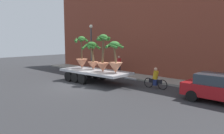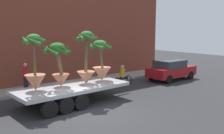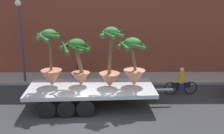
% 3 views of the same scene
% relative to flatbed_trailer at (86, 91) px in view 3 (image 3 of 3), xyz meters
% --- Properties ---
extents(ground_plane, '(60.00, 60.00, 0.00)m').
position_rel_flatbed_trailer_xyz_m(ground_plane, '(0.31, -1.96, -0.78)').
color(ground_plane, '#2D2D30').
extents(sidewalk, '(24.00, 2.20, 0.15)m').
position_rel_flatbed_trailer_xyz_m(sidewalk, '(0.31, 4.14, -0.70)').
color(sidewalk, gray).
rests_on(sidewalk, ground).
extents(building_facade, '(24.00, 1.20, 9.11)m').
position_rel_flatbed_trailer_xyz_m(building_facade, '(0.31, 5.84, 3.78)').
color(building_facade, brown).
rests_on(building_facade, ground).
extents(flatbed_trailer, '(7.12, 2.84, 0.98)m').
position_rel_flatbed_trailer_xyz_m(flatbed_trailer, '(0.00, 0.00, 0.00)').
color(flatbed_trailer, '#B7BABF').
rests_on(flatbed_trailer, ground).
extents(potted_palm_rear, '(1.58, 1.57, 2.31)m').
position_rel_flatbed_trailer_xyz_m(potted_palm_rear, '(-0.36, 0.27, 1.45)').
color(potted_palm_rear, '#C17251').
rests_on(potted_palm_rear, flatbed_trailer).
extents(potted_palm_middle, '(1.41, 1.42, 2.37)m').
position_rel_flatbed_trailer_xyz_m(potted_palm_middle, '(2.29, 0.22, 1.22)').
color(potted_palm_middle, tan).
rests_on(potted_palm_middle, flatbed_trailer).
extents(potted_palm_front, '(1.26, 1.31, 2.89)m').
position_rel_flatbed_trailer_xyz_m(potted_palm_front, '(1.17, 0.04, 1.38)').
color(potted_palm_front, '#C17251').
rests_on(potted_palm_front, flatbed_trailer).
extents(potted_palm_extra, '(1.29, 1.33, 2.77)m').
position_rel_flatbed_trailer_xyz_m(potted_palm_extra, '(-1.67, 0.20, 1.26)').
color(potted_palm_extra, '#C17251').
rests_on(potted_palm_extra, flatbed_trailer).
extents(cyclist, '(1.84, 0.37, 1.54)m').
position_rel_flatbed_trailer_xyz_m(cyclist, '(5.01, 1.52, -0.11)').
color(cyclist, black).
rests_on(cyclist, ground).
extents(pedestrian_near_gate, '(0.36, 0.36, 1.71)m').
position_rel_flatbed_trailer_xyz_m(pedestrian_near_gate, '(-0.79, 4.11, 0.27)').
color(pedestrian_near_gate, black).
rests_on(pedestrian_near_gate, sidewalk).
extents(street_lamp, '(0.36, 0.36, 4.83)m').
position_rel_flatbed_trailer_xyz_m(street_lamp, '(-4.03, 3.34, 2.46)').
color(street_lamp, '#383D42').
rests_on(street_lamp, sidewalk).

